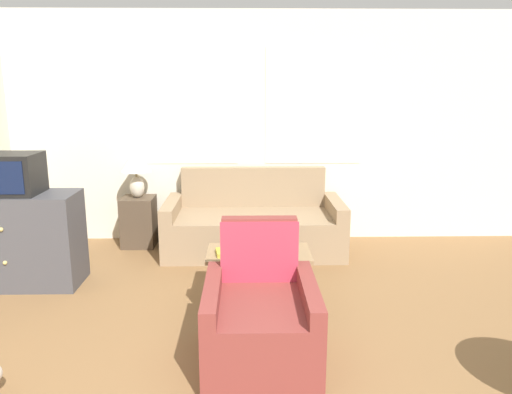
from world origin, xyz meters
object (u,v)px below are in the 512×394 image
object	(u,v)px
television	(9,174)
couch	(254,226)
table_lamp	(136,165)
cup_navy	(242,243)
coffee_table	(259,258)
laptop	(273,244)
armchair	(260,321)
book_red	(230,252)

from	to	relation	value
television	couch	bearing A→B (deg)	23.57
table_lamp	cup_navy	distance (m)	1.87
television	coffee_table	world-z (taller)	television
couch	laptop	size ratio (longest dim) A/B	5.39
armchair	cup_navy	size ratio (longest dim) A/B	8.45
coffee_table	laptop	world-z (taller)	laptop
television	coffee_table	bearing A→B (deg)	-8.66
laptop	book_red	xyz separation A→B (m)	(-0.37, -0.10, -0.03)
couch	book_red	xyz separation A→B (m)	(-0.22, -1.33, 0.17)
television	laptop	size ratio (longest dim) A/B	1.45
couch	cup_navy	size ratio (longest dim) A/B	18.13
coffee_table	cup_navy	xyz separation A→B (m)	(-0.14, 0.08, 0.11)
coffee_table	cup_navy	size ratio (longest dim) A/B	8.28
armchair	couch	bearing A→B (deg)	90.18
couch	coffee_table	xyz separation A→B (m)	(0.02, -1.27, 0.09)
table_lamp	coffee_table	distance (m)	2.04
armchair	book_red	bearing A→B (deg)	103.78
book_red	table_lamp	bearing A→B (deg)	125.56
coffee_table	couch	bearing A→B (deg)	90.95
television	table_lamp	distance (m)	1.42
cup_navy	book_red	xyz separation A→B (m)	(-0.10, -0.14, -0.03)
couch	book_red	bearing A→B (deg)	-99.36
couch	television	world-z (taller)	television
laptop	armchair	bearing A→B (deg)	-97.75
armchair	coffee_table	xyz separation A→B (m)	(0.01, 0.98, 0.09)
table_lamp	laptop	size ratio (longest dim) A/B	1.54
table_lamp	cup_navy	size ratio (longest dim) A/B	5.16
coffee_table	laptop	bearing A→B (deg)	18.96
television	cup_navy	world-z (taller)	television
couch	coffee_table	bearing A→B (deg)	-89.05
couch	laptop	world-z (taller)	couch
cup_navy	table_lamp	bearing A→B (deg)	130.67
couch	armchair	size ratio (longest dim) A/B	2.15
couch	cup_navy	bearing A→B (deg)	-95.62
armchair	coffee_table	world-z (taller)	armchair
television	cup_navy	xyz separation A→B (m)	(2.04, -0.26, -0.57)
couch	television	bearing A→B (deg)	-156.43
television	cup_navy	size ratio (longest dim) A/B	4.86
cup_navy	book_red	size ratio (longest dim) A/B	0.42
coffee_table	table_lamp	bearing A→B (deg)	132.30
couch	television	distance (m)	2.48
television	book_red	xyz separation A→B (m)	(1.94, -0.39, -0.60)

